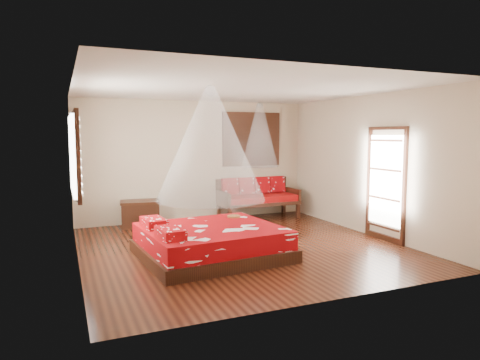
{
  "coord_description": "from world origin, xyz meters",
  "views": [
    {
      "loc": [
        -2.94,
        -6.94,
        2.0
      ],
      "look_at": [
        0.19,
        0.51,
        1.15
      ],
      "focal_mm": 32.0,
      "sensor_mm": 36.0,
      "label": 1
    }
  ],
  "objects": [
    {
      "name": "room",
      "position": [
        0.0,
        0.0,
        1.4
      ],
      "size": [
        5.54,
        5.54,
        2.84
      ],
      "color": "black",
      "rests_on": "ground"
    },
    {
      "name": "bed",
      "position": [
        -0.73,
        -0.4,
        0.25
      ],
      "size": [
        2.39,
        2.2,
        0.65
      ],
      "rotation": [
        0.0,
        0.0,
        0.09
      ],
      "color": "black",
      "rests_on": "floor"
    },
    {
      "name": "daybed",
      "position": [
        1.42,
        2.39,
        0.52
      ],
      "size": [
        1.9,
        0.84,
        0.97
      ],
      "color": "black",
      "rests_on": "floor"
    },
    {
      "name": "storage_chest",
      "position": [
        -1.38,
        2.45,
        0.29
      ],
      "size": [
        0.91,
        0.71,
        0.57
      ],
      "rotation": [
        0.0,
        0.0,
        -0.14
      ],
      "color": "black",
      "rests_on": "floor"
    },
    {
      "name": "shutter_panel",
      "position": [
        1.42,
        2.72,
        1.9
      ],
      "size": [
        1.52,
        0.06,
        1.32
      ],
      "color": "black",
      "rests_on": "wall_back"
    },
    {
      "name": "window_left",
      "position": [
        -2.71,
        0.2,
        1.7
      ],
      "size": [
        0.1,
        1.74,
        1.34
      ],
      "color": "black",
      "rests_on": "wall_left"
    },
    {
      "name": "glazed_door",
      "position": [
        2.72,
        -0.6,
        1.07
      ],
      "size": [
        0.08,
        1.02,
        2.16
      ],
      "color": "black",
      "rests_on": "floor"
    },
    {
      "name": "wine_tray",
      "position": [
        -0.05,
        0.23,
        0.55
      ],
      "size": [
        0.24,
        0.24,
        0.2
      ],
      "rotation": [
        0.0,
        0.0,
        -0.38
      ],
      "color": "brown",
      "rests_on": "bed"
    },
    {
      "name": "mosquito_net_main",
      "position": [
        -0.71,
        -0.4,
        1.85
      ],
      "size": [
        1.77,
        1.77,
        1.8
      ],
      "primitive_type": "cone",
      "color": "white",
      "rests_on": "ceiling"
    },
    {
      "name": "mosquito_net_daybed",
      "position": [
        1.42,
        2.25,
        2.0
      ],
      "size": [
        0.88,
        0.88,
        1.5
      ],
      "primitive_type": "cone",
      "color": "white",
      "rests_on": "ceiling"
    }
  ]
}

